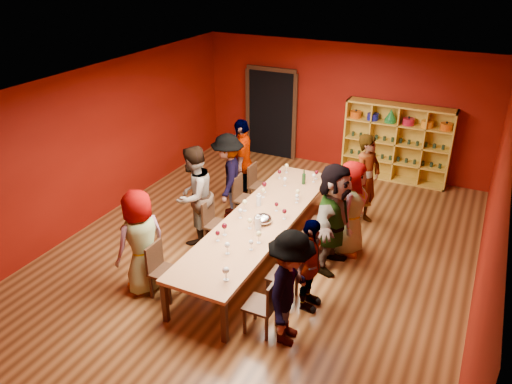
# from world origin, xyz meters

# --- Properties ---
(room_shell) EXTENTS (7.10, 9.10, 3.04)m
(room_shell) POSITION_xyz_m (0.00, 0.00, 1.50)
(room_shell) COLOR #522E15
(room_shell) RESTS_ON ground
(tasting_table) EXTENTS (1.10, 4.50, 0.75)m
(tasting_table) POSITION_xyz_m (0.00, 0.00, 0.70)
(tasting_table) COLOR #A66E45
(tasting_table) RESTS_ON ground
(doorway) EXTENTS (1.40, 0.17, 2.30)m
(doorway) POSITION_xyz_m (-1.80, 4.43, 1.12)
(doorway) COLOR black
(doorway) RESTS_ON ground
(shelving_unit) EXTENTS (2.40, 0.40, 1.80)m
(shelving_unit) POSITION_xyz_m (1.40, 4.32, 0.98)
(shelving_unit) COLOR gold
(shelving_unit) RESTS_ON ground
(chair_person_left_0) EXTENTS (0.42, 0.42, 0.89)m
(chair_person_left_0) POSITION_xyz_m (-0.91, -1.66, 0.50)
(chair_person_left_0) COLOR black
(chair_person_left_0) RESTS_ON ground
(person_left_0) EXTENTS (0.71, 0.95, 1.72)m
(person_left_0) POSITION_xyz_m (-1.25, -1.66, 0.86)
(person_left_0) COLOR beige
(person_left_0) RESTS_ON ground
(chair_person_left_2) EXTENTS (0.42, 0.42, 0.89)m
(chair_person_left_2) POSITION_xyz_m (-0.91, -0.06, 0.50)
(chair_person_left_2) COLOR black
(chair_person_left_2) RESTS_ON ground
(person_left_2) EXTENTS (0.53, 0.92, 1.85)m
(person_left_2) POSITION_xyz_m (-1.30, -0.06, 0.92)
(person_left_2) COLOR #5A8ABA
(person_left_2) RESTS_ON ground
(chair_person_left_3) EXTENTS (0.42, 0.42, 0.89)m
(chair_person_left_3) POSITION_xyz_m (-0.91, 1.07, 0.50)
(chair_person_left_3) COLOR black
(chair_person_left_3) RESTS_ON ground
(person_left_3) EXTENTS (0.88, 1.21, 1.73)m
(person_left_3) POSITION_xyz_m (-1.22, 1.07, 0.86)
(person_left_3) COLOR #131734
(person_left_3) RESTS_ON ground
(chair_person_left_4) EXTENTS (0.42, 0.42, 0.89)m
(chair_person_left_4) POSITION_xyz_m (-0.91, 1.73, 0.50)
(chair_person_left_4) COLOR black
(chair_person_left_4) RESTS_ON ground
(person_left_4) EXTENTS (0.83, 1.18, 1.84)m
(person_left_4) POSITION_xyz_m (-1.25, 1.73, 0.92)
(person_left_4) COLOR #47474C
(person_left_4) RESTS_ON ground
(chair_person_right_0) EXTENTS (0.42, 0.42, 0.89)m
(chair_person_right_0) POSITION_xyz_m (0.91, -1.73, 0.50)
(chair_person_right_0) COLOR black
(chair_person_right_0) RESTS_ON ground
(person_right_0) EXTENTS (0.57, 1.15, 1.72)m
(person_right_0) POSITION_xyz_m (1.26, -1.73, 0.86)
(person_right_0) COLOR silver
(person_right_0) RESTS_ON ground
(chair_person_right_1) EXTENTS (0.42, 0.42, 0.89)m
(chair_person_right_1) POSITION_xyz_m (0.91, -0.95, 0.50)
(chair_person_right_1) COLOR black
(chair_person_right_1) RESTS_ON ground
(person_right_1) EXTENTS (0.42, 0.88, 1.50)m
(person_right_1) POSITION_xyz_m (1.25, -0.95, 0.75)
(person_right_1) COLOR #121933
(person_right_1) RESTS_ON ground
(chair_person_right_2) EXTENTS (0.42, 0.42, 0.89)m
(chair_person_right_2) POSITION_xyz_m (0.91, 0.23, 0.50)
(chair_person_right_2) COLOR black
(chair_person_right_2) RESTS_ON ground
(person_right_2) EXTENTS (0.63, 1.79, 1.89)m
(person_right_2) POSITION_xyz_m (1.22, 0.23, 0.95)
(person_right_2) COLOR beige
(person_right_2) RESTS_ON ground
(chair_person_right_3) EXTENTS (0.42, 0.42, 0.89)m
(chair_person_right_3) POSITION_xyz_m (0.91, 0.81, 0.50)
(chair_person_right_3) COLOR black
(chair_person_right_3) RESTS_ON ground
(person_right_3) EXTENTS (0.48, 0.86, 1.73)m
(person_right_3) POSITION_xyz_m (1.34, 0.81, 0.87)
(person_right_3) COLOR #6086C6
(person_right_3) RESTS_ON ground
(chair_person_right_4) EXTENTS (0.42, 0.42, 0.89)m
(chair_person_right_4) POSITION_xyz_m (0.91, 1.93, 0.50)
(chair_person_right_4) COLOR black
(chair_person_right_4) RESTS_ON ground
(person_right_4) EXTENTS (0.69, 0.80, 1.84)m
(person_right_4) POSITION_xyz_m (1.31, 1.93, 0.92)
(person_right_4) COLOR #CF8B8F
(person_right_4) RESTS_ON ground
(wine_glass_0) EXTENTS (0.08, 0.08, 0.19)m
(wine_glass_0) POSITION_xyz_m (0.31, 1.93, 0.89)
(wine_glass_0) COLOR silver
(wine_glass_0) RESTS_ON tasting_table
(wine_glass_1) EXTENTS (0.08, 0.08, 0.20)m
(wine_glass_1) POSITION_xyz_m (0.38, 0.15, 0.89)
(wine_glass_1) COLOR silver
(wine_glass_1) RESTS_ON tasting_table
(wine_glass_2) EXTENTS (0.09, 0.09, 0.22)m
(wine_glass_2) POSITION_xyz_m (0.33, -1.81, 0.91)
(wine_glass_2) COLOR silver
(wine_glass_2) RESTS_ON tasting_table
(wine_glass_3) EXTENTS (0.08, 0.08, 0.19)m
(wine_glass_3) POSITION_xyz_m (-0.35, 1.96, 0.89)
(wine_glass_3) COLOR silver
(wine_glass_3) RESTS_ON tasting_table
(wine_glass_4) EXTENTS (0.07, 0.07, 0.18)m
(wine_glass_4) POSITION_xyz_m (0.35, 0.80, 0.88)
(wine_glass_4) COLOR silver
(wine_glass_4) RESTS_ON tasting_table
(wine_glass_5) EXTENTS (0.07, 0.07, 0.18)m
(wine_glass_5) POSITION_xyz_m (0.31, 1.77, 0.88)
(wine_glass_5) COLOR silver
(wine_glass_5) RESTS_ON tasting_table
(wine_glass_6) EXTENTS (0.08, 0.08, 0.20)m
(wine_glass_6) POSITION_xyz_m (0.32, -1.81, 0.90)
(wine_glass_6) COLOR silver
(wine_glass_6) RESTS_ON tasting_table
(wine_glass_7) EXTENTS (0.07, 0.07, 0.19)m
(wine_glass_7) POSITION_xyz_m (-0.36, 1.64, 0.88)
(wine_glass_7) COLOR silver
(wine_glass_7) RESTS_ON tasting_table
(wine_glass_8) EXTENTS (0.07, 0.07, 0.19)m
(wine_glass_8) POSITION_xyz_m (-0.29, -0.96, 0.88)
(wine_glass_8) COLOR silver
(wine_glass_8) RESTS_ON tasting_table
(wine_glass_9) EXTENTS (0.09, 0.09, 0.22)m
(wine_glass_9) POSITION_xyz_m (-0.36, 0.11, 0.91)
(wine_glass_9) COLOR silver
(wine_glass_9) RESTS_ON tasting_table
(wine_glass_10) EXTENTS (0.09, 0.09, 0.22)m
(wine_glass_10) POSITION_xyz_m (0.32, -0.73, 0.91)
(wine_glass_10) COLOR silver
(wine_glass_10) RESTS_ON tasting_table
(wine_glass_11) EXTENTS (0.08, 0.08, 0.19)m
(wine_glass_11) POSITION_xyz_m (-0.13, 1.36, 0.89)
(wine_glass_11) COLOR silver
(wine_glass_11) RESTS_ON tasting_table
(wine_glass_12) EXTENTS (0.09, 0.09, 0.22)m
(wine_glass_12) POSITION_xyz_m (-0.28, -0.76, 0.91)
(wine_glass_12) COLOR silver
(wine_glass_12) RESTS_ON tasting_table
(wine_glass_13) EXTENTS (0.08, 0.08, 0.21)m
(wine_glass_13) POSITION_xyz_m (0.31, 0.93, 0.90)
(wine_glass_13) COLOR silver
(wine_glass_13) RESTS_ON tasting_table
(wine_glass_14) EXTENTS (0.08, 0.08, 0.21)m
(wine_glass_14) POSITION_xyz_m (0.02, -1.22, 0.90)
(wine_glass_14) COLOR silver
(wine_glass_14) RESTS_ON tasting_table
(wine_glass_15) EXTENTS (0.09, 0.09, 0.22)m
(wine_glass_15) POSITION_xyz_m (-0.37, 0.93, 0.91)
(wine_glass_15) COLOR silver
(wine_glass_15) RESTS_ON tasting_table
(wine_glass_16) EXTENTS (0.07, 0.07, 0.18)m
(wine_glass_16) POSITION_xyz_m (0.30, -0.96, 0.88)
(wine_glass_16) COLOR silver
(wine_glass_16) RESTS_ON tasting_table
(wine_glass_17) EXTENTS (0.07, 0.07, 0.19)m
(wine_glass_17) POSITION_xyz_m (-0.32, -0.15, 0.88)
(wine_glass_17) COLOR silver
(wine_glass_17) RESTS_ON tasting_table
(wine_glass_18) EXTENTS (0.08, 0.08, 0.19)m
(wine_glass_18) POSITION_xyz_m (-0.29, 0.73, 0.89)
(wine_glass_18) COLOR silver
(wine_glass_18) RESTS_ON tasting_table
(wine_glass_19) EXTENTS (0.08, 0.08, 0.20)m
(wine_glass_19) POSITION_xyz_m (-0.01, -0.40, 0.89)
(wine_glass_19) COLOR silver
(wine_glass_19) RESTS_ON tasting_table
(wine_glass_20) EXTENTS (0.07, 0.07, 0.18)m
(wine_glass_20) POSITION_xyz_m (0.14, 0.35, 0.88)
(wine_glass_20) COLOR silver
(wine_glass_20) RESTS_ON tasting_table
(spittoon_bowl) EXTENTS (0.31, 0.31, 0.17)m
(spittoon_bowl) POSITION_xyz_m (0.10, -0.13, 0.82)
(spittoon_bowl) COLOR silver
(spittoon_bowl) RESTS_ON tasting_table
(carafe_a) EXTENTS (0.11, 0.11, 0.23)m
(carafe_a) POSITION_xyz_m (-0.23, 0.41, 0.85)
(carafe_a) COLOR silver
(carafe_a) RESTS_ON tasting_table
(carafe_b) EXTENTS (0.11, 0.11, 0.27)m
(carafe_b) POSITION_xyz_m (0.13, -0.37, 0.87)
(carafe_b) COLOR silver
(carafe_b) RESTS_ON tasting_table
(wine_bottle) EXTENTS (0.09, 0.09, 0.29)m
(wine_bottle) POSITION_xyz_m (0.17, 1.61, 0.86)
(wine_bottle) COLOR #133616
(wine_bottle) RESTS_ON tasting_table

